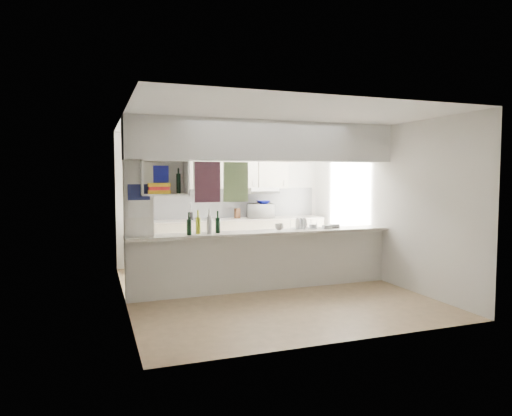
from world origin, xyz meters
name	(u,v)px	position (x,y,z in m)	size (l,w,h in m)	color
floor	(265,289)	(0.00, 0.00, 0.00)	(4.80, 4.80, 0.00)	#8D7251
ceiling	(265,122)	(0.00, 0.00, 2.60)	(4.80, 4.80, 0.00)	white
wall_back	(223,199)	(0.00, 2.40, 1.30)	(4.20, 4.20, 0.00)	silver
wall_left	(124,210)	(-2.10, 0.00, 1.30)	(4.80, 4.80, 0.00)	silver
wall_right	(380,204)	(2.10, 0.00, 1.30)	(4.80, 4.80, 0.00)	silver
servery_partition	(254,183)	(-0.17, 0.00, 1.66)	(4.20, 0.50, 2.60)	silver
cubby_shelf	(163,180)	(-1.57, -0.06, 1.71)	(0.65, 0.35, 0.50)	white
kitchen_run	(234,223)	(0.16, 2.14, 0.83)	(3.60, 0.63, 2.24)	beige
microwave	(261,211)	(0.71, 2.10, 1.07)	(0.53, 0.36, 0.29)	white
bowl	(263,202)	(0.75, 2.07, 1.24)	(0.27, 0.27, 0.07)	#0D1399
dish_rack	(303,224)	(0.67, 0.04, 1.00)	(0.38, 0.30, 0.20)	silver
cup	(279,227)	(0.21, -0.07, 0.99)	(0.13, 0.13, 0.10)	white
wine_bottles	(204,225)	(-0.97, -0.02, 1.05)	(0.52, 0.15, 0.37)	black
plastic_tubs	(323,226)	(1.04, 0.03, 0.95)	(0.54, 0.22, 0.07)	silver
utensil_jar	(191,216)	(-0.72, 2.15, 1.00)	(0.11, 0.11, 0.15)	black
knife_block	(237,213)	(0.24, 2.18, 1.02)	(0.10, 0.08, 0.20)	brown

